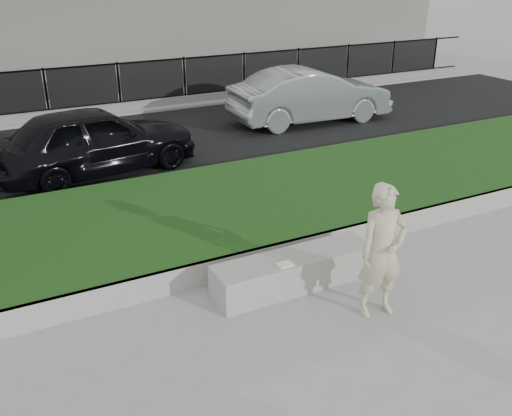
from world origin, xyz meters
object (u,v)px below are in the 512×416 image
stone_bench (293,271)px  car_dark (95,140)px  car_silver (310,95)px  man (382,251)px  book (285,265)px

stone_bench → car_dark: bearing=103.0°
car_silver → stone_bench: bearing=148.7°
man → book: (-0.95, 0.95, -0.43)m
car_dark → stone_bench: bearing=-176.2°
stone_bench → book: book is taller
man → stone_bench: bearing=128.7°
car_silver → man: bearing=155.5°
book → stone_bench: bearing=31.6°
stone_bench → car_silver: (5.27, 7.82, 0.58)m
stone_bench → book: bearing=-145.2°
stone_bench → man: bearing=-59.0°
book → car_dark: (-1.19, 6.47, 0.29)m
stone_bench → car_silver: bearing=56.1°
man → book: 1.41m
book → car_silver: (5.53, 8.01, 0.31)m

